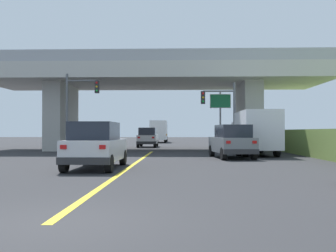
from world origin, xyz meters
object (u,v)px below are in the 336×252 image
Objects in this scene: sedan_oncoming at (148,137)px; highway_sign at (220,107)px; traffic_signal_nearside at (223,109)px; suv_crossing at (232,142)px; semi_truck_distant at (159,131)px; traffic_signal_farside at (77,102)px; box_truck at (255,132)px; suv_lead at (96,145)px.

highway_sign is (6.71, -8.22, 2.61)m from sedan_oncoming.
traffic_signal_nearside is 2.76m from highway_sign.
semi_truck_distant is at bearing 93.59° from suv_crossing.
traffic_signal_farside is at bearing 146.28° from suv_crossing.
semi_truck_distant reaches higher than box_truck.
box_truck is (2.03, 3.41, 0.57)m from suv_crossing.
box_truck is (8.81, 10.21, 0.57)m from suv_lead.
traffic_signal_nearside is at bearing -91.95° from highway_sign.
box_truck is 31.72m from semi_truck_distant.
box_truck is at bearing -56.98° from sedan_oncoming.
suv_crossing is at bearing -90.73° from traffic_signal_nearside.
box_truck reaches higher than sedan_oncoming.
traffic_signal_nearside is (6.61, -10.96, 2.34)m from sedan_oncoming.
suv_crossing is at bearing -91.13° from highway_sign.
traffic_signal_farside reaches higher than suv_lead.
traffic_signal_farside is at bearing -179.49° from traffic_signal_nearside.
suv_crossing is at bearing -26.75° from traffic_signal_farside.
traffic_signal_nearside reaches higher than highway_sign.
semi_truck_distant is (-8.37, 30.60, 0.10)m from box_truck.
highway_sign is (-1.86, 4.97, 2.04)m from box_truck.
highway_sign is (11.15, 2.84, -0.22)m from traffic_signal_farside.
traffic_signal_farside is (-11.05, -0.10, 0.49)m from traffic_signal_nearside.
suv_lead is 14.40m from traffic_signal_nearside.
semi_truck_distant is at bearing 102.74° from traffic_signal_nearside.
box_truck is at bearing 49.20° from suv_lead.
traffic_signal_farside reaches higher than sedan_oncoming.
suv_crossing is 4.01m from box_truck.
suv_crossing is at bearing -120.77° from box_truck.
box_truck is 1.21× the size of traffic_signal_farside.
highway_sign reaches higher than suv_lead.
semi_truck_distant reaches higher than sedan_oncoming.
suv_lead is at bearing -114.60° from highway_sign.
box_truck is at bearing -69.45° from highway_sign.
traffic_signal_farside reaches higher than box_truck.
box_truck is at bearing 52.25° from suv_crossing.
suv_lead is at bearing -130.80° from box_truck.
sedan_oncoming is 0.57× the size of semi_truck_distant.
sedan_oncoming is at bearing 68.13° from traffic_signal_farside.
suv_lead is 0.65× the size of box_truck.
traffic_signal_nearside is (0.07, 5.63, 2.34)m from suv_crossing.
traffic_signal_nearside reaches higher than semi_truck_distant.
sedan_oncoming is at bearing 104.54° from suv_crossing.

